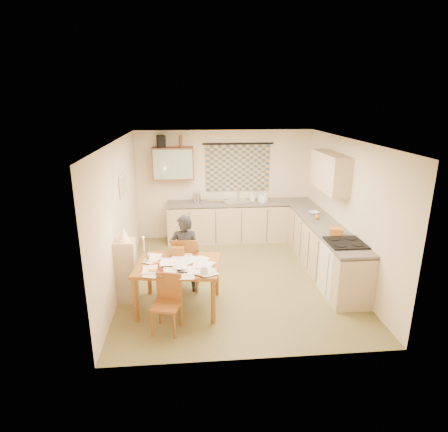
{
  "coord_description": "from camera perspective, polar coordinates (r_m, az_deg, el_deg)",
  "views": [
    {
      "loc": [
        -0.76,
        -6.19,
        3.15
      ],
      "look_at": [
        -0.19,
        0.2,
        1.14
      ],
      "focal_mm": 30.0,
      "sensor_mm": 36.0,
      "label": 1
    }
  ],
  "objects": [
    {
      "name": "upper_cabinet_right",
      "position": [
        7.34,
        15.8,
        6.52
      ],
      "size": [
        0.34,
        1.3,
        0.7
      ],
      "primitive_type": "cube",
      "color": "tan",
      "rests_on": "wall_right"
    },
    {
      "name": "tap",
      "position": [
        8.65,
        2.24,
        3.38
      ],
      "size": [
        0.03,
        0.03,
        0.28
      ],
      "primitive_type": "cylinder",
      "rotation": [
        0.0,
        0.0,
        -0.01
      ],
      "color": "silver",
      "rests_on": "counter_back"
    },
    {
      "name": "candle",
      "position": [
        5.84,
        -12.14,
        -4.21
      ],
      "size": [
        0.03,
        0.03,
        0.22
      ],
      "primitive_type": "cylinder",
      "rotation": [
        0.0,
        0.0,
        0.11
      ],
      "color": "white",
      "rests_on": "dining_table"
    },
    {
      "name": "speaker",
      "position": [
        8.34,
        -9.57,
        11.16
      ],
      "size": [
        0.21,
        0.24,
        0.26
      ],
      "primitive_type": "cube",
      "rotation": [
        0.0,
        0.0,
        0.27
      ],
      "color": "black",
      "rests_on": "wall_cabinet"
    },
    {
      "name": "ceiling",
      "position": [
        6.27,
        1.97,
        11.51
      ],
      "size": [
        4.0,
        4.5,
        0.02
      ],
      "primitive_type": "cube",
      "color": "white",
      "rests_on": "floor"
    },
    {
      "name": "counter_back",
      "position": [
        8.65,
        2.43,
        -0.82
      ],
      "size": [
        3.3,
        0.62,
        0.92
      ],
      "color": "tan",
      "rests_on": "floor"
    },
    {
      "name": "wall_right",
      "position": [
        7.04,
        18.31,
        0.82
      ],
      "size": [
        0.02,
        4.5,
        2.5
      ],
      "primitive_type": "cube",
      "color": "beige",
      "rests_on": "floor"
    },
    {
      "name": "bottle_brown",
      "position": [
        8.32,
        -6.65,
        11.26
      ],
      "size": [
        0.08,
        0.08,
        0.26
      ],
      "primitive_type": "cylinder",
      "rotation": [
        0.0,
        0.0,
        0.16
      ],
      "color": "brown",
      "rests_on": "wall_cabinet"
    },
    {
      "name": "curtain_rod",
      "position": [
        8.51,
        2.16,
        10.96
      ],
      "size": [
        1.6,
        0.04,
        0.04
      ],
      "primitive_type": "cylinder",
      "rotation": [
        0.0,
        1.57,
        0.0
      ],
      "color": "black",
      "rests_on": "wall_back"
    },
    {
      "name": "window_blind",
      "position": [
        8.61,
        2.1,
        7.34
      ],
      "size": [
        1.45,
        0.03,
        1.05
      ],
      "primitive_type": "cube",
      "color": "#345180",
      "rests_on": "wall_back"
    },
    {
      "name": "lampshade",
      "position": [
        6.02,
        -15.11,
        -2.67
      ],
      "size": [
        0.2,
        0.2,
        0.22
      ],
      "primitive_type": "cone",
      "color": "beige",
      "rests_on": "shelf_stand"
    },
    {
      "name": "wall_cabinet",
      "position": [
        8.39,
        -7.74,
        7.96
      ],
      "size": [
        0.9,
        0.34,
        0.7
      ],
      "primitive_type": "cube",
      "color": "brown",
      "rests_on": "wall_back"
    },
    {
      "name": "wall_left",
      "position": [
        6.59,
        -15.76,
        -0.04
      ],
      "size": [
        0.02,
        4.5,
        2.5
      ],
      "primitive_type": "cube",
      "color": "beige",
      "rests_on": "floor"
    },
    {
      "name": "sink",
      "position": [
        8.51,
        1.93,
        1.9
      ],
      "size": [
        0.66,
        0.59,
        0.1
      ],
      "primitive_type": "cube",
      "rotation": [
        0.0,
        0.0,
        0.29
      ],
      "color": "silver",
      "rests_on": "counter_back"
    },
    {
      "name": "orange_box",
      "position": [
        5.56,
        -10.83,
        -8.29
      ],
      "size": [
        0.12,
        0.08,
        0.04
      ],
      "primitive_type": "cube",
      "rotation": [
        0.0,
        0.0,
        0.04
      ],
      "color": "orange",
      "rests_on": "dining_table"
    },
    {
      "name": "bowl",
      "position": [
        7.81,
        13.52,
        0.48
      ],
      "size": [
        0.31,
        0.31,
        0.05
      ],
      "primitive_type": "imported",
      "rotation": [
        0.0,
        0.0,
        0.29
      ],
      "color": "white",
      "rests_on": "counter_right"
    },
    {
      "name": "bottle_green",
      "position": [
        8.33,
        -9.11,
        11.18
      ],
      "size": [
        0.09,
        0.09,
        0.26
      ],
      "primitive_type": "cylinder",
      "rotation": [
        0.0,
        0.0,
        -0.29
      ],
      "color": "#195926",
      "rests_on": "wall_cabinet"
    },
    {
      "name": "wall_back",
      "position": [
        8.69,
        0.07,
        4.76
      ],
      "size": [
        4.0,
        0.02,
        2.5
      ],
      "primitive_type": "cube",
      "color": "beige",
      "rests_on": "floor"
    },
    {
      "name": "mug",
      "position": [
        5.4,
        -3.04,
        -8.45
      ],
      "size": [
        0.17,
        0.17,
        0.1
      ],
      "primitive_type": "imported",
      "rotation": [
        0.0,
        0.0,
        -0.21
      ],
      "color": "white",
      "rests_on": "dining_table"
    },
    {
      "name": "book",
      "position": [
        5.8,
        -10.97,
        -7.33
      ],
      "size": [
        0.27,
        0.31,
        0.02
      ],
      "primitive_type": "imported",
      "rotation": [
        0.0,
        0.0,
        -0.19
      ],
      "color": "orange",
      "rests_on": "dining_table"
    },
    {
      "name": "mixing_bowl",
      "position": [
        8.57,
        5.94,
        2.76
      ],
      "size": [
        0.3,
        0.3,
        0.16
      ],
      "primitive_type": "cylinder",
      "rotation": [
        0.0,
        0.0,
        0.32
      ],
      "color": "white",
      "rests_on": "counter_back"
    },
    {
      "name": "kettle",
      "position": [
        8.41,
        -4.17,
        2.8
      ],
      "size": [
        0.23,
        0.23,
        0.24
      ],
      "primitive_type": "cylinder",
      "rotation": [
        0.0,
        0.0,
        -0.33
      ],
      "color": "silver",
      "rests_on": "counter_back"
    },
    {
      "name": "print_canvas",
      "position": [
        6.85,
        -14.95,
        4.56
      ],
      "size": [
        0.01,
        0.42,
        0.32
      ],
      "primitive_type": "cube",
      "color": "beige",
      "rests_on": "wall_left"
    },
    {
      "name": "magazine",
      "position": [
        5.64,
        -11.72,
        -8.06
      ],
      "size": [
        0.39,
        0.42,
        0.03
      ],
      "primitive_type": "imported",
      "rotation": [
        0.0,
        0.0,
        0.3
      ],
      "color": "maroon",
      "rests_on": "dining_table"
    },
    {
      "name": "orange_bag",
      "position": [
        6.7,
        16.79,
        -2.29
      ],
      "size": [
        0.27,
        0.24,
        0.12
      ],
      "primitive_type": "cube",
      "rotation": [
        0.0,
        0.0,
        -0.43
      ],
      "color": "orange",
      "rests_on": "counter_right"
    },
    {
      "name": "wall_front",
      "position": [
        4.43,
        5.37,
        -8.11
      ],
      "size": [
        4.0,
        0.02,
        2.5
      ],
      "primitive_type": "cube",
      "color": "beige",
      "rests_on": "floor"
    },
    {
      "name": "dining_table",
      "position": [
        5.96,
        -6.9,
        -10.48
      ],
      "size": [
        1.37,
        1.11,
        0.75
      ],
      "rotation": [
        0.0,
        0.0,
        -0.13
      ],
      "color": "brown",
      "rests_on": "floor"
    },
    {
      "name": "eyeglasses",
      "position": [
        5.49,
        -6.26,
        -8.56
      ],
      "size": [
        0.14,
        0.07,
        0.02
      ],
      "primitive_type": "cube",
      "rotation": [
        0.0,
        0.0,
        -0.24
      ],
      "color": "black",
      "rests_on": "dining_table"
    },
    {
      "name": "wall_cabinet_glass",
      "position": [
        8.22,
        -7.79,
        7.77
      ],
      "size": [
        0.84,
        0.02,
        0.64
      ],
      "primitive_type": "cube",
      "color": "#99B2A5",
      "rests_on": "wall_back"
    },
    {
      "name": "framed_print",
      "position": [
        6.85,
        -15.16,
        4.56
      ],
      "size": [
        0.04,
        0.5,
        0.4
      ],
      "primitive_type": "cube",
      "color": "beige",
      "rests_on": "wall_left"
    },
    {
      "name": "soap_bottle",
      "position": [
        8.57,
        4.34,
        2.97
      ],
      "size": [
        0.1,
        0.1,
        0.21
      ],
      "primitive_type": "imported",
      "rotation": [
        0.0,
        0.0,
        0.03
      ],
      "color": "white",
      "rests_on": "counter_back"
    },
    {
      "name": "candle_holder",
      "position": [
        5.89,
        -11.53,
        -6.08
      ],
      "size": [
        0.07,
        0.07,
        0.18
      ],
      "primitive_type": "cylinder",
      "rotation": [
        0.0,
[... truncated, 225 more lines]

